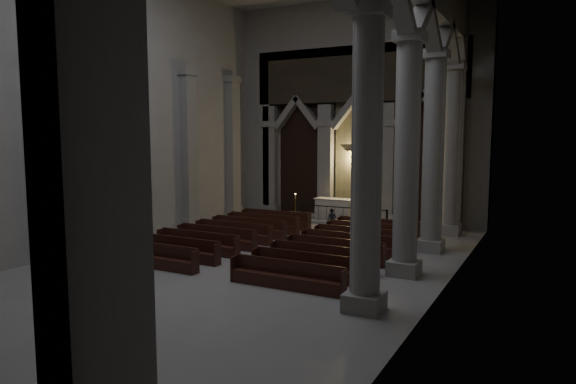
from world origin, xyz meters
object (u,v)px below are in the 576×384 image
object	(u,v)px
candle_stand_left	(295,215)
candle_stand_right	(397,222)
worshipper	(332,221)
altar_rail	(343,213)
altar	(334,208)
pews	(280,244)

from	to	relation	value
candle_stand_left	candle_stand_right	world-z (taller)	candle_stand_left
candle_stand_left	worshipper	size ratio (longest dim) A/B	1.30
altar_rail	candle_stand_left	distance (m)	2.58
altar	candle_stand_right	bearing A→B (deg)	-15.39
altar	worshipper	size ratio (longest dim) A/B	1.75
candle_stand_right	candle_stand_left	bearing A→B (deg)	-175.10
altar_rail	pews	size ratio (longest dim) A/B	0.52
altar_rail	pews	distance (m)	6.97
worshipper	altar	bearing A→B (deg)	101.67
worshipper	altar_rail	bearing A→B (deg)	91.03
candle_stand_left	worshipper	distance (m)	3.58
altar	worshipper	distance (m)	3.75
candle_stand_left	pews	xyz separation A→B (m)	(2.48, -6.28, -0.15)
altar_rail	candle_stand_left	size ratio (longest dim) A/B	3.05
altar_rail	candle_stand_right	world-z (taller)	candle_stand_right
altar	pews	size ratio (longest dim) A/B	0.23
candle_stand_right	altar	bearing A→B (deg)	164.61
worshipper	candle_stand_right	bearing A→B (deg)	35.61
altar_rail	worshipper	world-z (taller)	worshipper
altar	pews	bearing A→B (deg)	-83.73
altar	altar_rail	distance (m)	1.19
candle_stand_right	worshipper	world-z (taller)	candle_stand_right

